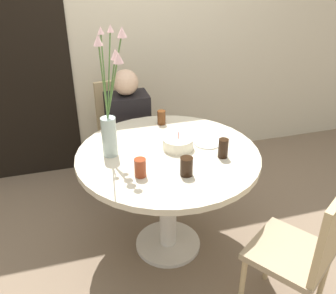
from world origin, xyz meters
The scene contains 14 objects.
ground_plane centered at (0.00, 0.00, 0.00)m, with size 16.00×16.00×0.00m, color #7A6651.
wall_back centered at (0.00, 1.33, 1.30)m, with size 8.00×0.05×2.60m.
doorway_panel centered at (-0.94, 1.30, 1.02)m, with size 0.90×0.01×2.05m.
dining_table centered at (0.00, 0.00, 0.64)m, with size 1.17×1.17×0.78m.
chair_near_front centered at (-0.14, 0.93, 0.54)m, with size 0.45×0.45×0.94m.
chair_left_flank centered at (0.52, -0.78, 0.54)m, with size 0.56×0.56×0.94m.
birthday_cake centered at (0.08, 0.04, 0.81)m, with size 0.20×0.20×0.12m.
flower_vase centered at (-0.34, 0.06, 1.07)m, with size 0.19×0.34×0.79m.
side_plate centered at (0.29, 0.05, 0.78)m, with size 0.18×0.18×0.01m.
drink_glass_0 centered at (0.31, -0.15, 0.84)m, with size 0.06×0.06×0.12m.
drink_glass_1 centered at (-0.23, -0.22, 0.83)m, with size 0.07×0.07×0.11m.
drink_glass_2 centered at (0.03, -0.28, 0.83)m, with size 0.07×0.07×0.11m.
drink_glass_3 centered at (0.07, 0.42, 0.83)m, with size 0.06×0.06×0.10m.
person_boy centered at (-0.12, 0.77, 0.52)m, with size 0.34×0.24×1.10m.
Camera 1 is at (-0.58, -1.98, 1.94)m, focal length 40.00 mm.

